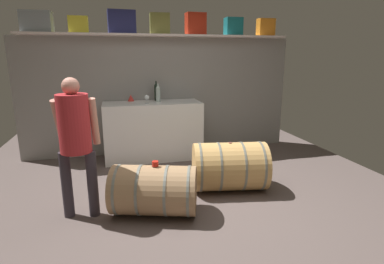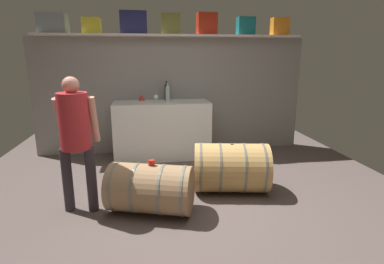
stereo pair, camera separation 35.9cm
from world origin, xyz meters
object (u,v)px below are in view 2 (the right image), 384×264
Objects in this scene: toolcase_navy at (133,23)px; winemaker_pouring at (75,131)px; wine_bottle_dark at (167,91)px; toolcase_red at (207,24)px; wine_bottle_clear at (168,93)px; toolcase_yellow at (92,26)px; wine_barrel_near at (151,188)px; toolcase_olive at (171,24)px; tasting_cup at (152,162)px; toolcase_orange at (280,27)px; wine_glass at (156,97)px; work_cabinet at (162,130)px; toolcase_teal at (246,26)px; toolcase_grey at (53,23)px; red_funnel at (142,97)px; wine_barrel_far at (231,168)px.

winemaker_pouring is at bearing -109.74° from toolcase_navy.
toolcase_red is at bearing 2.45° from wine_bottle_dark.
toolcase_navy reaches higher than wine_bottle_clear.
toolcase_yellow reaches higher than wine_barrel_near.
toolcase_olive is 2.74m from tasting_cup.
toolcase_orange reaches higher than toolcase_yellow.
toolcase_red is 2.61× the size of wine_glass.
wine_barrel_near is at bearing -96.70° from work_cabinet.
toolcase_teal is at bearing -3.53° from toolcase_navy.
toolcase_grey is 6.14× the size of tasting_cup.
toolcase_red reaches higher than wine_barrel_near.
wine_bottle_dark is (-1.98, -0.03, -1.08)m from toolcase_orange.
toolcase_orange is 2.27m from wine_bottle_clear.
toolcase_navy is at bearing 179.86° from red_funnel.
toolcase_red is 1.20× the size of toolcase_teal.
toolcase_teal is 0.98× the size of wine_bottle_clear.
toolcase_orange is 0.90× the size of wine_bottle_dark.
tasting_cup is (-0.11, -1.85, -0.47)m from wine_glass.
toolcase_navy is at bearing 151.45° from work_cabinet.
wine_bottle_clear is 0.20× the size of winemaker_pouring.
toolcase_orange is 0.29× the size of wine_barrel_near.
toolcase_grey is 0.42× the size of wine_barrel_far.
toolcase_red is 1.08× the size of wine_bottle_dark.
red_funnel is at bearing -177.31° from toolcase_olive.
wine_barrel_far is (1.87, -1.76, -1.85)m from toolcase_yellow.
wine_bottle_dark is at bearing 0.78° from toolcase_grey.
wine_barrel_near is at bearing -1.34° from winemaker_pouring.
wine_bottle_dark is 0.32× the size of wine_barrel_far.
toolcase_navy is 2.86m from wine_barrel_far.
tasting_cup is at bearing -1.09° from winemaker_pouring.
toolcase_red is 3.00m from winemaker_pouring.
wine_barrel_far is (0.80, -1.53, -0.16)m from work_cabinet.
red_funnel is (-0.43, 0.03, -0.10)m from wine_bottle_dark.
toolcase_olive is 2.93m from wine_barrel_near.
wine_barrel_far is (1.13, -1.76, -0.69)m from red_funnel.
toolcase_yellow is 2.54m from toolcase_teal.
toolcase_orange reaches higher than wine_bottle_clear.
toolcase_grey is 1.21× the size of toolcase_red.
toolcase_navy is 3.13× the size of wine_glass.
toolcase_grey is 2.07m from wine_bottle_dark.
red_funnel reaches higher than work_cabinet.
wine_glass is 0.13× the size of wine_barrel_near.
wine_bottle_clear reaches higher than wine_barrel_near.
tasting_cup is (1.45, -2.17, -1.61)m from toolcase_grey.
toolcase_grey is 0.59m from toolcase_yellow.
toolcase_teal is 2.15m from red_funnel.
toolcase_olive is 0.61m from toolcase_red.
tasting_cup is at bearing -93.54° from wine_glass.
winemaker_pouring is (-3.09, -2.02, -1.27)m from toolcase_orange.
toolcase_olive is at bearing -3.53° from toolcase_navy.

